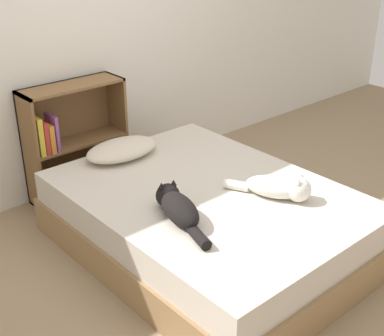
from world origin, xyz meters
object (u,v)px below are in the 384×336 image
object	(u,v)px
cat_light	(280,188)
bookshelf	(70,139)
pillow	(122,149)
cat_dark	(177,207)
bed	(207,221)

from	to	relation	value
cat_light	bookshelf	size ratio (longest dim) A/B	0.57
pillow	cat_light	bearing A→B (deg)	-71.64
cat_light	cat_dark	xyz separation A→B (m)	(-0.60, 0.22, 0.00)
bed	cat_light	world-z (taller)	cat_light
bed	cat_dark	bearing A→B (deg)	-160.31
pillow	bed	bearing A→B (deg)	-82.05
cat_light	cat_dark	bearing A→B (deg)	-137.51
cat_light	pillow	bearing A→B (deg)	171.28
bed	pillow	world-z (taller)	pillow
cat_dark	bookshelf	distance (m)	1.34
bed	cat_dark	world-z (taller)	cat_dark
bed	cat_dark	xyz separation A→B (m)	(-0.34, -0.12, 0.28)
bookshelf	cat_dark	bearing A→B (deg)	-93.88
pillow	cat_light	xyz separation A→B (m)	(0.36, -1.10, 0.01)
cat_dark	pillow	bearing A→B (deg)	1.20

